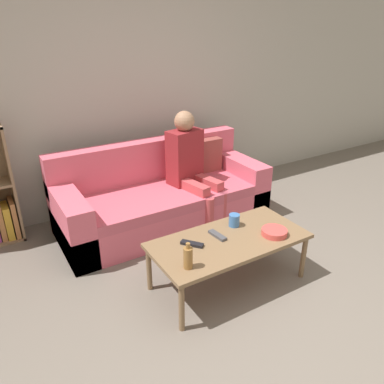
% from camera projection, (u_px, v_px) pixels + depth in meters
% --- Properties ---
extents(ground_plane, '(22.00, 22.00, 0.00)m').
position_uv_depth(ground_plane, '(294.00, 332.00, 2.51)').
color(ground_plane, '#70665B').
extents(wall_back, '(12.00, 0.06, 2.60)m').
position_uv_depth(wall_back, '(135.00, 85.00, 3.90)').
color(wall_back, '#B7B2A8').
rests_on(wall_back, ground_plane).
extents(couch, '(2.07, 0.85, 0.80)m').
position_uv_depth(couch, '(163.00, 198.00, 3.79)').
color(couch, '#DB5B70').
rests_on(couch, ground_plane).
extents(coffee_table, '(1.20, 0.58, 0.40)m').
position_uv_depth(coffee_table, '(229.00, 243.00, 2.83)').
color(coffee_table, brown).
rests_on(coffee_table, ground_plane).
extents(person_adult, '(0.42, 0.65, 1.13)m').
position_uv_depth(person_adult, '(190.00, 162.00, 3.70)').
color(person_adult, '#C6474C').
rests_on(person_adult, ground_plane).
extents(cup_near, '(0.09, 0.09, 0.10)m').
position_uv_depth(cup_near, '(234.00, 220.00, 2.98)').
color(cup_near, '#3D70B2').
rests_on(cup_near, coffee_table).
extents(tv_remote_0, '(0.06, 0.17, 0.02)m').
position_uv_depth(tv_remote_0, '(217.00, 235.00, 2.85)').
color(tv_remote_0, '#47474C').
rests_on(tv_remote_0, coffee_table).
extents(tv_remote_1, '(0.14, 0.16, 0.02)m').
position_uv_depth(tv_remote_1, '(192.00, 244.00, 2.74)').
color(tv_remote_1, black).
rests_on(tv_remote_1, coffee_table).
extents(snack_bowl, '(0.20, 0.20, 0.05)m').
position_uv_depth(snack_bowl, '(274.00, 232.00, 2.87)').
color(snack_bowl, '#DB4C47').
rests_on(snack_bowl, coffee_table).
extents(bottle, '(0.06, 0.06, 0.19)m').
position_uv_depth(bottle, '(188.00, 257.00, 2.46)').
color(bottle, olive).
rests_on(bottle, coffee_table).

